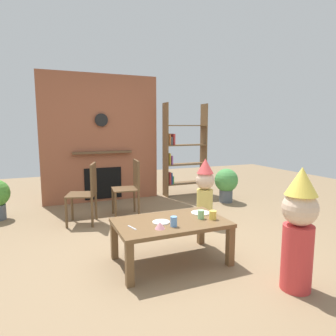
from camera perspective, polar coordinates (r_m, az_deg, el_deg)
name	(u,v)px	position (r m, az deg, el deg)	size (l,w,h in m)	color
ground_plane	(169,246)	(3.68, 0.25, -14.89)	(12.00, 12.00, 0.00)	#846B4C
brick_fireplace_feature	(101,139)	(5.81, -12.81, 5.47)	(2.20, 0.28, 2.40)	#935138
bookshelf	(182,153)	(6.13, 2.75, 2.86)	(0.90, 0.28, 1.90)	brown
coffee_table	(171,227)	(3.16, 0.54, -11.25)	(1.16, 0.71, 0.45)	brown
paper_cup_near_left	(201,214)	(3.22, 6.39, -8.89)	(0.07, 0.07, 0.09)	#8CD18C
paper_cup_near_right	(174,221)	(2.96, 1.12, -10.28)	(0.07, 0.07, 0.10)	#669EE0
paper_cup_center	(213,215)	(3.21, 8.63, -8.96)	(0.08, 0.08, 0.09)	#F2CC4C
paper_plate_front	(200,213)	(3.42, 6.29, -8.58)	(0.21, 0.21, 0.01)	white
paper_plate_rear	(161,222)	(3.08, -1.34, -10.40)	(0.18, 0.18, 0.01)	white
birthday_cake_slice	(160,225)	(2.90, -1.56, -10.99)	(0.10, 0.10, 0.07)	pink
table_fork	(132,228)	(2.95, -6.96, -11.36)	(0.15, 0.02, 0.01)	silver
child_with_cone_hat	(299,226)	(2.83, 23.94, -10.22)	(0.30, 0.30, 1.09)	#D13838
child_in_pink	(205,190)	(4.34, 7.13, -4.21)	(0.27, 0.27, 0.98)	#E0CC66
dining_chair_left	(87,190)	(4.50, -15.29, -4.07)	(0.50, 0.50, 0.90)	brown
dining_chair_middle	(131,184)	(4.78, -7.19, -3.15)	(0.44, 0.44, 0.90)	brown
potted_plant_tall	(226,183)	(5.71, 11.17, -2.76)	(0.44, 0.44, 0.64)	#4C5660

